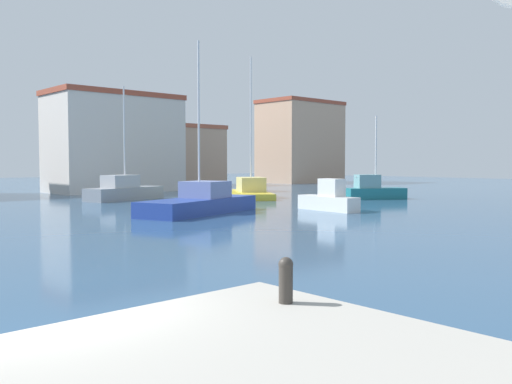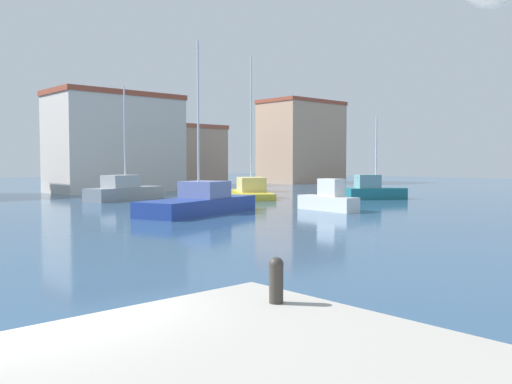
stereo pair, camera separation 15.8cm
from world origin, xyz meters
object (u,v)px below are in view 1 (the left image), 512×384
object	(u,v)px
sailboat_blue_far_left	(200,202)
sailboat_grey_center_channel	(124,190)
sailboat_teal_near_pier	(373,190)
motorboat_white_inner_mooring	(329,199)
sailboat_yellow_far_right	(251,190)
mooring_bollard	(286,278)

from	to	relation	value
sailboat_blue_far_left	sailboat_grey_center_channel	bearing A→B (deg)	79.94
sailboat_teal_near_pier	sailboat_grey_center_channel	bearing A→B (deg)	140.47
motorboat_white_inner_mooring	sailboat_teal_near_pier	xyz separation A→B (m)	(10.62, 4.32, 0.05)
sailboat_grey_center_channel	motorboat_white_inner_mooring	size ratio (longest dim) A/B	1.98
sailboat_blue_far_left	sailboat_yellow_far_right	xyz separation A→B (m)	(11.57, 8.51, 0.01)
sailboat_yellow_far_right	sailboat_grey_center_channel	bearing A→B (deg)	154.63
sailboat_teal_near_pier	motorboat_white_inner_mooring	bearing A→B (deg)	-157.85
mooring_bollard	sailboat_teal_near_pier	size ratio (longest dim) A/B	0.09
motorboat_white_inner_mooring	sailboat_yellow_far_right	size ratio (longest dim) A/B	0.38
motorboat_white_inner_mooring	sailboat_yellow_far_right	bearing A→B (deg)	68.79
sailboat_grey_center_channel	motorboat_white_inner_mooring	bearing A→B (deg)	-75.06
sailboat_teal_near_pier	mooring_bollard	bearing A→B (deg)	-146.36
sailboat_grey_center_channel	motorboat_white_inner_mooring	distance (m)	17.36
motorboat_white_inner_mooring	sailboat_yellow_far_right	distance (m)	13.28
sailboat_grey_center_channel	sailboat_blue_far_left	world-z (taller)	sailboat_blue_far_left
sailboat_blue_far_left	sailboat_yellow_far_right	size ratio (longest dim) A/B	0.85
motorboat_white_inner_mooring	sailboat_blue_far_left	distance (m)	7.79
motorboat_white_inner_mooring	sailboat_blue_far_left	world-z (taller)	sailboat_blue_far_left
motorboat_white_inner_mooring	sailboat_blue_far_left	size ratio (longest dim) A/B	0.45
sailboat_grey_center_channel	sailboat_blue_far_left	distance (m)	13.11
mooring_bollard	sailboat_grey_center_channel	distance (m)	36.82
mooring_bollard	sailboat_grey_center_channel	size ratio (longest dim) A/B	0.07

